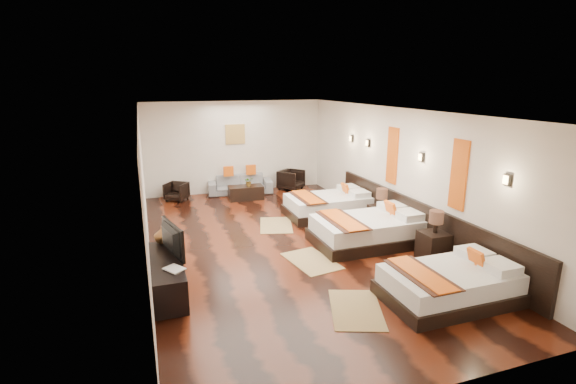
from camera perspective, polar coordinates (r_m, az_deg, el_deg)
name	(u,v)px	position (r m, az deg, el deg)	size (l,w,h in m)	color
floor	(285,243)	(9.09, -0.43, -6.96)	(5.50, 9.50, 0.01)	black
ceiling	(285,111)	(8.46, -0.47, 10.95)	(5.50, 9.50, 0.01)	white
back_wall	(235,147)	(13.18, -7.12, 6.05)	(5.50, 0.01, 2.80)	silver
left_wall	(144,191)	(8.24, -18.89, 0.17)	(0.01, 9.50, 2.80)	silver
right_wall	(400,171)	(9.88, 14.86, 2.79)	(0.01, 9.50, 2.80)	silver
headboard_panel	(416,221)	(9.46, 16.96, -3.83)	(0.08, 6.60, 0.90)	black
bed_near	(450,284)	(7.26, 21.09, -11.51)	(2.06, 1.29, 0.79)	black
bed_mid	(369,230)	(9.17, 10.87, -5.03)	(2.30, 1.45, 0.88)	black
bed_far	(329,205)	(10.91, 5.50, -1.76)	(2.12, 1.33, 0.81)	black
nightstand_a	(434,243)	(8.64, 19.14, -6.51)	(0.50, 0.50, 0.99)	black
nightstand_b	(381,214)	(10.14, 12.43, -2.98)	(0.49, 0.49, 0.96)	black
jute_mat_near	(356,309)	(6.72, 9.18, -15.37)	(0.75, 1.20, 0.01)	#9A7F4E
jute_mat_mid	(311,261)	(8.24, 3.18, -9.29)	(0.75, 1.20, 0.01)	#9A7F4E
jute_mat_far	(276,225)	(10.19, -1.64, -4.49)	(0.75, 1.20, 0.01)	#9A7F4E
tv_console	(167,275)	(7.32, -16.01, -10.78)	(0.50, 1.80, 0.55)	black
tv	(167,240)	(7.26, -16.01, -6.25)	(0.96, 0.13, 0.55)	black
book	(168,272)	(6.74, -15.91, -10.34)	(0.23, 0.31, 0.03)	black
figurine	(163,234)	(7.89, -16.60, -5.52)	(0.31, 0.31, 0.32)	brown
sofa	(240,184)	(13.12, -6.49, 1.06)	(1.94, 0.76, 0.57)	slate
armchair_left	(177,191)	(12.66, -14.85, 0.07)	(0.56, 0.58, 0.53)	black
armchair_right	(291,180)	(13.47, 0.43, 1.67)	(0.68, 0.70, 0.64)	black
coffee_table	(246,193)	(12.43, -5.72, -0.08)	(1.00, 0.50, 0.40)	black
table_plant	(249,181)	(12.35, -5.34, 1.46)	(0.25, 0.22, 0.28)	#285B1E
orange_panel_a	(459,175)	(8.34, 22.10, 2.17)	(0.04, 0.40, 1.30)	#D86014
orange_panel_b	(392,156)	(10.06, 13.93, 4.80)	(0.04, 0.40, 1.30)	#D86014
sconce_near	(507,180)	(7.52, 27.50, 1.49)	(0.07, 0.12, 0.18)	black
sconce_mid	(421,157)	(9.13, 17.58, 4.53)	(0.07, 0.12, 0.18)	black
sconce_far	(368,143)	(10.95, 10.75, 6.54)	(0.07, 0.12, 0.18)	black
sconce_lounge	(351,139)	(11.73, 8.57, 7.17)	(0.07, 0.12, 0.18)	black
gold_artwork	(235,134)	(13.11, -7.15, 7.77)	(0.60, 0.04, 0.60)	#AD873F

